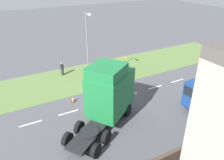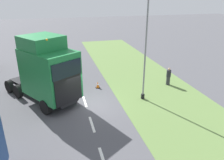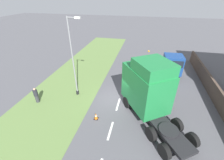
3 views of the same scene
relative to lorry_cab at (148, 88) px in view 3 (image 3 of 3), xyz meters
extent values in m
plane|color=#515156|center=(-2.47, 1.16, -2.50)|extent=(120.00, 120.00, 0.00)
cube|color=#607F42|center=(-8.47, 1.16, -2.50)|extent=(7.00, 44.00, 0.01)
cube|color=white|center=(-2.47, -2.74, -2.50)|extent=(0.16, 1.80, 0.00)
cube|color=white|center=(-2.47, 0.46, -2.50)|extent=(0.16, 1.80, 0.00)
cube|color=white|center=(-2.47, 3.66, -2.50)|extent=(0.16, 1.80, 0.00)
cube|color=white|center=(-2.47, 6.86, -2.50)|extent=(0.16, 1.80, 0.00)
cube|color=white|center=(-2.47, 10.06, -2.50)|extent=(0.16, 1.80, 0.00)
cube|color=#4C3D33|center=(6.53, 1.16, -1.70)|extent=(0.25, 24.00, 1.61)
cube|color=black|center=(0.77, -1.13, -1.84)|extent=(5.23, 6.79, 0.24)
cube|color=#1E7A3D|center=(-0.15, 0.22, -0.07)|extent=(4.34, 4.73, 3.29)
cube|color=black|center=(-1.29, 1.90, -0.79)|extent=(1.81, 1.26, 1.84)
cube|color=black|center=(-1.29, 1.90, 0.65)|extent=(1.92, 1.33, 1.05)
cube|color=#1E7A3D|center=(0.19, -0.28, 2.03)|extent=(3.45, 3.50, 0.90)
sphere|color=orange|center=(-0.25, 1.60, 2.55)|extent=(0.14, 0.14, 0.14)
cylinder|color=black|center=(1.69, -2.48, -1.66)|extent=(1.93, 1.93, 0.12)
cylinder|color=black|center=(-1.62, 0.32, -1.98)|extent=(0.85, 1.04, 1.04)
cylinder|color=black|center=(0.30, 1.63, -1.98)|extent=(0.85, 1.04, 1.04)
cylinder|color=black|center=(0.52, -2.84, -1.98)|extent=(0.85, 1.04, 1.04)
cylinder|color=black|center=(2.45, -1.53, -1.98)|extent=(0.85, 1.04, 1.04)
cylinder|color=black|center=(1.33, -4.04, -1.98)|extent=(0.85, 1.04, 1.04)
cylinder|color=black|center=(3.26, -2.73, -1.98)|extent=(0.85, 1.04, 1.04)
cube|color=navy|center=(2.89, 7.18, -0.80)|extent=(2.20, 2.03, 2.25)
cube|color=black|center=(2.93, 6.19, -0.35)|extent=(1.86, 0.12, 0.81)
cube|color=#4C4742|center=(2.77, 9.94, -2.01)|extent=(2.27, 3.68, 0.18)
cube|color=#4C4742|center=(2.84, 8.20, -1.13)|extent=(2.12, 0.19, 1.58)
cylinder|color=black|center=(3.86, 7.22, -2.10)|extent=(0.27, 0.81, 0.80)
cylinder|color=black|center=(1.91, 7.14, -2.10)|extent=(0.27, 0.81, 0.80)
cylinder|color=black|center=(3.72, 10.54, -2.10)|extent=(0.27, 0.81, 0.80)
cylinder|color=black|center=(1.76, 10.45, -2.10)|extent=(0.27, 0.81, 0.80)
cylinder|color=black|center=(-6.90, 1.17, -2.30)|extent=(0.27, 0.27, 0.40)
cylinder|color=gray|center=(-6.90, 1.17, 1.29)|extent=(0.12, 0.12, 7.59)
cylinder|color=gray|center=(-6.45, 1.17, 4.99)|extent=(0.90, 0.09, 0.09)
cube|color=silver|center=(-6.00, 1.17, 4.99)|extent=(0.44, 0.20, 0.16)
cylinder|color=#333338|center=(-10.14, -0.86, -2.12)|extent=(0.34, 0.34, 0.76)
cylinder|color=#26262D|center=(-10.14, -0.86, -1.44)|extent=(0.39, 0.39, 0.61)
sphere|color=tan|center=(-10.14, -0.86, -1.03)|extent=(0.21, 0.21, 0.21)
cube|color=black|center=(-3.94, -1.77, -2.49)|extent=(0.36, 0.36, 0.03)
cone|color=orange|center=(-3.94, -1.77, -2.20)|extent=(0.28, 0.28, 0.55)
cylinder|color=white|center=(-3.94, -1.77, -2.17)|extent=(0.17, 0.17, 0.07)
camera|label=1|loc=(13.21, -6.95, 8.73)|focal=35.00mm
camera|label=2|loc=(-0.73, 15.27, 5.21)|focal=35.00mm
camera|label=3|loc=(-0.61, -10.47, 6.72)|focal=24.00mm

